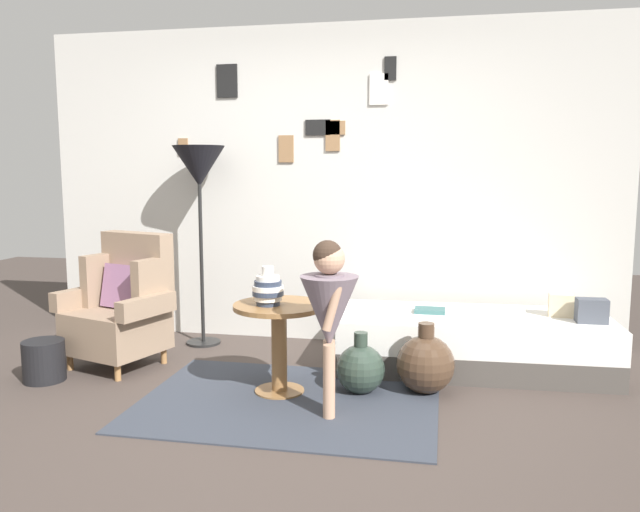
{
  "coord_description": "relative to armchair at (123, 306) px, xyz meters",
  "views": [
    {
      "loc": [
        0.97,
        -3.22,
        1.43
      ],
      "look_at": [
        0.15,
        0.95,
        0.85
      ],
      "focal_mm": 35.31,
      "sensor_mm": 36.0,
      "label": 1
    }
  ],
  "objects": [
    {
      "name": "ground_plane",
      "position": [
        1.33,
        -0.95,
        -0.44
      ],
      "size": [
        12.0,
        12.0,
        0.0
      ],
      "primitive_type": "plane",
      "color": "#423833"
    },
    {
      "name": "gallery_wall",
      "position": [
        1.33,
        1.0,
        0.86
      ],
      "size": [
        4.8,
        0.12,
        2.6
      ],
      "color": "beige",
      "rests_on": "ground"
    },
    {
      "name": "rug",
      "position": [
        1.38,
        -0.52,
        -0.43
      ],
      "size": [
        1.83,
        1.37,
        0.01
      ],
      "primitive_type": "cube",
      "color": "#333842",
      "rests_on": "ground"
    },
    {
      "name": "armchair",
      "position": [
        0.0,
        0.0,
        0.0
      ],
      "size": [
        0.87,
        0.75,
        0.97
      ],
      "color": "#9E7042",
      "rests_on": "ground"
    },
    {
      "name": "daybed",
      "position": [
        2.53,
        0.38,
        -0.24
      ],
      "size": [
        1.92,
        0.86,
        0.4
      ],
      "color": "#4C4742",
      "rests_on": "ground"
    },
    {
      "name": "pillow_head",
      "position": [
        3.3,
        0.3,
        0.04
      ],
      "size": [
        0.2,
        0.13,
        0.17
      ],
      "primitive_type": "cube",
      "rotation": [
        0.0,
        0.0,
        0.03
      ],
      "color": "#474C56",
      "rests_on": "daybed"
    },
    {
      "name": "pillow_mid",
      "position": [
        3.14,
        0.46,
        0.04
      ],
      "size": [
        0.18,
        0.13,
        0.16
      ],
      "primitive_type": "cube",
      "rotation": [
        0.0,
        0.0,
        -0.09
      ],
      "color": "beige",
      "rests_on": "daybed"
    },
    {
      "name": "side_table",
      "position": [
        1.28,
        -0.37,
        -0.02
      ],
      "size": [
        0.58,
        0.58,
        0.59
      ],
      "color": "olive",
      "rests_on": "ground"
    },
    {
      "name": "vase_striped",
      "position": [
        1.23,
        -0.41,
        0.25
      ],
      "size": [
        0.2,
        0.2,
        0.25
      ],
      "color": "#2D384C",
      "rests_on": "side_table"
    },
    {
      "name": "floor_lamp",
      "position": [
        0.36,
        0.64,
        0.97
      ],
      "size": [
        0.42,
        0.42,
        1.63
      ],
      "color": "black",
      "rests_on": "ground"
    },
    {
      "name": "person_child",
      "position": [
        1.67,
        -0.69,
        0.22
      ],
      "size": [
        0.34,
        0.34,
        1.04
      ],
      "color": "tan",
      "rests_on": "ground"
    },
    {
      "name": "book_on_daybed",
      "position": [
        2.22,
        0.4,
        -0.02
      ],
      "size": [
        0.22,
        0.16,
        0.03
      ],
      "primitive_type": "cube",
      "rotation": [
        0.0,
        0.0,
        -0.01
      ],
      "color": "#376262",
      "rests_on": "daybed"
    },
    {
      "name": "demijohn_near",
      "position": [
        1.8,
        -0.27,
        -0.28
      ],
      "size": [
        0.32,
        0.32,
        0.4
      ],
      "color": "#2D3D33",
      "rests_on": "ground"
    },
    {
      "name": "demijohn_far",
      "position": [
        2.21,
        -0.18,
        -0.25
      ],
      "size": [
        0.38,
        0.38,
        0.46
      ],
      "color": "#473323",
      "rests_on": "ground"
    },
    {
      "name": "magazine_basket",
      "position": [
        -0.35,
        -0.45,
        -0.3
      ],
      "size": [
        0.28,
        0.28,
        0.28
      ],
      "primitive_type": "cylinder",
      "color": "black",
      "rests_on": "ground"
    }
  ]
}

